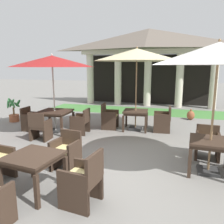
{
  "coord_description": "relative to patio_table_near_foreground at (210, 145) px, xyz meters",
  "views": [
    {
      "loc": [
        1.65,
        -4.14,
        2.28
      ],
      "look_at": [
        -0.11,
        1.99,
        0.99
      ],
      "focal_mm": 36.38,
      "sensor_mm": 36.0,
      "label": 1
    }
  ],
  "objects": [
    {
      "name": "patio_chair_mid_right_north",
      "position": [
        -3.05,
        -0.68,
        -0.23
      ],
      "size": [
        0.61,
        0.59,
        0.86
      ],
      "rotation": [
        0.0,
        0.0,
        -3.27
      ],
      "color": "#38281E",
      "rests_on": "ground"
    },
    {
      "name": "patio_table_near_foreground",
      "position": [
        0.0,
        0.0,
        0.0
      ],
      "size": [
        0.9,
        0.9,
        0.74
      ],
      "rotation": [
        0.0,
        0.0,
        -0.07
      ],
      "color": "#38281E",
      "rests_on": "ground"
    },
    {
      "name": "background_pavilion",
      "position": [
        -2.4,
        8.28,
        2.62
      ],
      "size": [
        8.24,
        2.4,
        4.31
      ],
      "color": "beige",
      "rests_on": "ground"
    },
    {
      "name": "terracotta_urn",
      "position": [
        -0.11,
        5.16,
        -0.44
      ],
      "size": [
        0.33,
        0.33,
        0.47
      ],
      "color": "brown",
      "rests_on": "ground"
    },
    {
      "name": "lawn_strip",
      "position": [
        -2.4,
        6.48,
        -0.63
      ],
      "size": [
        10.04,
        2.02,
        0.01
      ],
      "primitive_type": "cube",
      "color": "#47843D",
      "rests_on": "ground"
    },
    {
      "name": "patio_table_mid_left",
      "position": [
        -4.82,
        1.92,
        0.02
      ],
      "size": [
        1.08,
        1.08,
        0.75
      ],
      "rotation": [
        0.0,
        0.0,
        0.04
      ],
      "color": "#38281E",
      "rests_on": "ground"
    },
    {
      "name": "ground_plane",
      "position": [
        -2.4,
        -0.86,
        -0.64
      ],
      "size": [
        60.0,
        60.0,
        0.0
      ],
      "primitive_type": "plane",
      "color": "gray"
    },
    {
      "name": "patio_chair_near_foreground_north",
      "position": [
        0.06,
        0.89,
        -0.25
      ],
      "size": [
        0.61,
        0.63,
        0.8
      ],
      "rotation": [
        0.0,
        0.0,
        -3.21
      ],
      "color": "#38281E",
      "rests_on": "ground"
    },
    {
      "name": "patio_chair_far_back_west",
      "position": [
        -3.11,
        2.86,
        -0.21
      ],
      "size": [
        0.6,
        0.63,
        0.93
      ],
      "rotation": [
        0.0,
        0.0,
        -1.49
      ],
      "color": "#38281E",
      "rests_on": "ground"
    },
    {
      "name": "patio_chair_mid_left_east",
      "position": [
        -3.84,
        1.96,
        -0.23
      ],
      "size": [
        0.55,
        0.6,
        0.86
      ],
      "rotation": [
        0.0,
        0.0,
        -4.68
      ],
      "color": "#38281E",
      "rests_on": "ground"
    },
    {
      "name": "patio_umbrella_near_foreground",
      "position": [
        -0.0,
        0.0,
        1.87
      ],
      "size": [
        2.6,
        2.6,
        2.8
      ],
      "color": "#2D2D2D",
      "rests_on": "ground"
    },
    {
      "name": "patio_chair_mid_left_south",
      "position": [
        -4.78,
        0.94,
        -0.22
      ],
      "size": [
        0.56,
        0.53,
        0.91
      ],
      "rotation": [
        0.0,
        0.0,
        0.04
      ],
      "color": "#38281E",
      "rests_on": "ground"
    },
    {
      "name": "patio_chair_mid_left_west",
      "position": [
        -5.79,
        1.88,
        -0.25
      ],
      "size": [
        0.52,
        0.6,
        0.82
      ],
      "rotation": [
        0.0,
        0.0,
        -1.53
      ],
      "color": "#38281E",
      "rests_on": "ground"
    },
    {
      "name": "patio_table_far_back",
      "position": [
        -2.14,
        2.93,
        -0.03
      ],
      "size": [
        0.91,
        0.91,
        0.72
      ],
      "rotation": [
        0.0,
        0.0,
        0.08
      ],
      "color": "#38281E",
      "rests_on": "ground"
    },
    {
      "name": "patio_chair_far_back_east",
      "position": [
        -1.16,
        3.01,
        -0.22
      ],
      "size": [
        0.62,
        0.67,
        0.89
      ],
      "rotation": [
        0.0,
        0.0,
        -4.63
      ],
      "color": "#38281E",
      "rests_on": "ground"
    },
    {
      "name": "patio_chair_mid_right_east",
      "position": [
        -2.15,
        -1.82,
        -0.21
      ],
      "size": [
        0.63,
        0.63,
        0.94
      ],
      "rotation": [
        0.0,
        0.0,
        1.45
      ],
      "color": "#38281E",
      "rests_on": "ground"
    },
    {
      "name": "potted_palm_left_edge",
      "position": [
        -7.23,
        2.77,
        -0.28
      ],
      "size": [
        0.64,
        0.64,
        1.04
      ],
      "color": "#995638",
      "rests_on": "ground"
    },
    {
      "name": "patio_umbrella_mid_left",
      "position": [
        -4.82,
        1.92,
        1.79
      ],
      "size": [
        2.82,
        2.82,
        2.69
      ],
      "color": "#2D2D2D",
      "rests_on": "ground"
    },
    {
      "name": "patio_umbrella_far_back",
      "position": [
        -2.14,
        2.93,
        2.01
      ],
      "size": [
        2.96,
        2.96,
        2.94
      ],
      "color": "#2D2D2D",
      "rests_on": "ground"
    },
    {
      "name": "patio_table_mid_right",
      "position": [
        -3.17,
        -1.69,
        -0.02
      ],
      "size": [
        0.98,
        0.98,
        0.71
      ],
      "rotation": [
        0.0,
        0.0,
        -0.12
      ],
      "color": "#38281E",
      "rests_on": "ground"
    }
  ]
}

